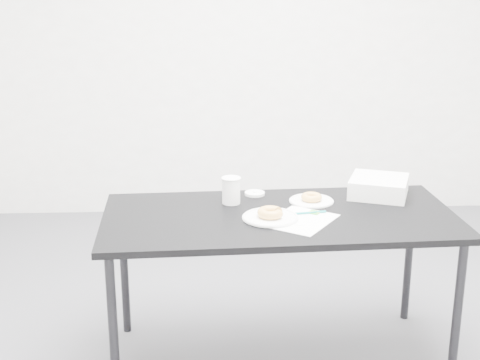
{
  "coord_description": "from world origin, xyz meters",
  "views": [
    {
      "loc": [
        -0.27,
        -3.02,
        1.77
      ],
      "look_at": [
        -0.12,
        0.02,
        0.85
      ],
      "focal_mm": 50.0,
      "sensor_mm": 36.0,
      "label": 1
    }
  ],
  "objects_px": {
    "donut_far": "(311,197)",
    "donut_near": "(270,213)",
    "bakery_box": "(379,187)",
    "plate_near": "(270,217)",
    "plate_far": "(311,201)",
    "coffee_cup": "(231,190)",
    "scorecard": "(301,220)",
    "pen": "(310,213)",
    "table": "(279,226)"
  },
  "relations": [
    {
      "from": "donut_far",
      "to": "donut_near",
      "type": "bearing_deg",
      "value": -133.63
    },
    {
      "from": "donut_far",
      "to": "bakery_box",
      "type": "height_order",
      "value": "bakery_box"
    },
    {
      "from": "donut_near",
      "to": "bakery_box",
      "type": "xyz_separation_m",
      "value": [
        0.57,
        0.31,
        0.02
      ]
    },
    {
      "from": "plate_near",
      "to": "plate_far",
      "type": "bearing_deg",
      "value": 46.37
    },
    {
      "from": "plate_near",
      "to": "coffee_cup",
      "type": "xyz_separation_m",
      "value": [
        -0.17,
        0.23,
        0.06
      ]
    },
    {
      "from": "plate_far",
      "to": "donut_far",
      "type": "relative_size",
      "value": 2.13
    },
    {
      "from": "donut_near",
      "to": "donut_far",
      "type": "distance_m",
      "value": 0.32
    },
    {
      "from": "scorecard",
      "to": "plate_far",
      "type": "height_order",
      "value": "plate_far"
    },
    {
      "from": "plate_near",
      "to": "donut_near",
      "type": "height_order",
      "value": "donut_near"
    },
    {
      "from": "scorecard",
      "to": "donut_near",
      "type": "relative_size",
      "value": 2.65
    },
    {
      "from": "coffee_cup",
      "to": "bakery_box",
      "type": "distance_m",
      "value": 0.74
    },
    {
      "from": "pen",
      "to": "bakery_box",
      "type": "distance_m",
      "value": 0.46
    },
    {
      "from": "scorecard",
      "to": "coffee_cup",
      "type": "xyz_separation_m",
      "value": [
        -0.3,
        0.25,
        0.06
      ]
    },
    {
      "from": "plate_far",
      "to": "donut_far",
      "type": "distance_m",
      "value": 0.02
    },
    {
      "from": "coffee_cup",
      "to": "plate_far",
      "type": "bearing_deg",
      "value": 0.83
    },
    {
      "from": "table",
      "to": "scorecard",
      "type": "height_order",
      "value": "scorecard"
    },
    {
      "from": "plate_far",
      "to": "donut_far",
      "type": "xyz_separation_m",
      "value": [
        0.0,
        0.0,
        0.02
      ]
    },
    {
      "from": "table",
      "to": "donut_far",
      "type": "xyz_separation_m",
      "value": [
        0.17,
        0.18,
        0.08
      ]
    },
    {
      "from": "donut_far",
      "to": "bakery_box",
      "type": "relative_size",
      "value": 0.37
    },
    {
      "from": "donut_far",
      "to": "bakery_box",
      "type": "distance_m",
      "value": 0.36
    },
    {
      "from": "plate_near",
      "to": "donut_far",
      "type": "height_order",
      "value": "donut_far"
    },
    {
      "from": "table",
      "to": "coffee_cup",
      "type": "xyz_separation_m",
      "value": [
        -0.22,
        0.17,
        0.12
      ]
    },
    {
      "from": "scorecard",
      "to": "plate_near",
      "type": "distance_m",
      "value": 0.14
    },
    {
      "from": "table",
      "to": "pen",
      "type": "xyz_separation_m",
      "value": [
        0.14,
        -0.0,
        0.06
      ]
    },
    {
      "from": "pen",
      "to": "coffee_cup",
      "type": "xyz_separation_m",
      "value": [
        -0.36,
        0.17,
        0.06
      ]
    },
    {
      "from": "pen",
      "to": "donut_far",
      "type": "bearing_deg",
      "value": 71.35
    },
    {
      "from": "coffee_cup",
      "to": "bakery_box",
      "type": "xyz_separation_m",
      "value": [
        0.73,
        0.08,
        -0.02
      ]
    },
    {
      "from": "table",
      "to": "plate_far",
      "type": "distance_m",
      "value": 0.25
    },
    {
      "from": "scorecard",
      "to": "plate_near",
      "type": "relative_size",
      "value": 1.24
    },
    {
      "from": "pen",
      "to": "plate_far",
      "type": "height_order",
      "value": "pen"
    },
    {
      "from": "plate_near",
      "to": "coffee_cup",
      "type": "distance_m",
      "value": 0.29
    },
    {
      "from": "scorecard",
      "to": "donut_far",
      "type": "distance_m",
      "value": 0.28
    },
    {
      "from": "plate_far",
      "to": "coffee_cup",
      "type": "relative_size",
      "value": 1.65
    },
    {
      "from": "scorecard",
      "to": "pen",
      "type": "relative_size",
      "value": 2.15
    },
    {
      "from": "donut_near",
      "to": "scorecard",
      "type": "bearing_deg",
      "value": -12.24
    },
    {
      "from": "donut_near",
      "to": "donut_far",
      "type": "xyz_separation_m",
      "value": [
        0.22,
        0.23,
        -0.01
      ]
    },
    {
      "from": "donut_near",
      "to": "donut_far",
      "type": "relative_size",
      "value": 1.18
    },
    {
      "from": "table",
      "to": "donut_far",
      "type": "bearing_deg",
      "value": 42.88
    },
    {
      "from": "donut_far",
      "to": "coffee_cup",
      "type": "relative_size",
      "value": 0.78
    },
    {
      "from": "coffee_cup",
      "to": "bakery_box",
      "type": "relative_size",
      "value": 0.48
    },
    {
      "from": "plate_near",
      "to": "pen",
      "type": "bearing_deg",
      "value": 15.86
    },
    {
      "from": "coffee_cup",
      "to": "pen",
      "type": "bearing_deg",
      "value": -25.78
    },
    {
      "from": "coffee_cup",
      "to": "donut_far",
      "type": "bearing_deg",
      "value": 0.83
    },
    {
      "from": "coffee_cup",
      "to": "donut_near",
      "type": "bearing_deg",
      "value": -53.49
    },
    {
      "from": "pen",
      "to": "bakery_box",
      "type": "bearing_deg",
      "value": 25.59
    },
    {
      "from": "table",
      "to": "plate_far",
      "type": "height_order",
      "value": "plate_far"
    },
    {
      "from": "pen",
      "to": "coffee_cup",
      "type": "relative_size",
      "value": 1.13
    },
    {
      "from": "scorecard",
      "to": "plate_near",
      "type": "height_order",
      "value": "plate_near"
    },
    {
      "from": "pen",
      "to": "plate_far",
      "type": "distance_m",
      "value": 0.18
    },
    {
      "from": "plate_near",
      "to": "donut_far",
      "type": "xyz_separation_m",
      "value": [
        0.22,
        0.23,
        0.02
      ]
    }
  ]
}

